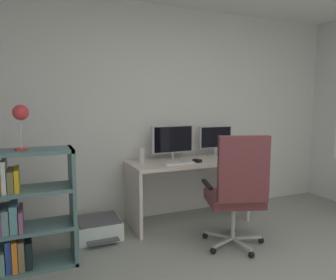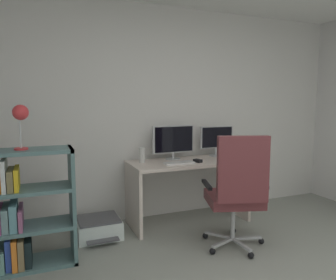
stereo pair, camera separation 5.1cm
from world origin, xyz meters
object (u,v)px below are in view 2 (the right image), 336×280
monitor_secondary (216,139)px  desk_lamp (21,116)px  desk (188,177)px  desktop_speaker (142,155)px  computer_mouse (198,161)px  monitor_main (173,140)px  printer (99,228)px  keyboard (179,163)px  office_chair (237,189)px  bookshelf (19,214)px

monitor_secondary → desk_lamp: 2.33m
desk → desktop_speaker: 0.62m
desk → monitor_secondary: size_ratio=3.10×
desk → monitor_secondary: monitor_secondary is taller
monitor_secondary → computer_mouse: size_ratio=4.50×
monitor_main → desktop_speaker: 0.44m
desktop_speaker → computer_mouse: bearing=-21.3°
desk_lamp → printer: bearing=29.3°
desk → keyboard: 0.30m
computer_mouse → desk_lamp: desk_lamp is taller
monitor_main → office_chair: (0.23, -1.01, -0.37)m
desk_lamp → desktop_speaker: bearing=23.6°
desktop_speaker → keyboard: bearing=-33.6°
monitor_main → printer: monitor_main is taller
bookshelf → computer_mouse: bearing=9.1°
keyboard → office_chair: 0.79m
monitor_secondary → monitor_main: bearing=-180.0°
desk_lamp → printer: size_ratio=0.77×
desk → office_chair: bearing=-83.2°
printer → computer_mouse: bearing=-4.2°
monitor_secondary → desk: bearing=-161.4°
desktop_speaker → office_chair: 1.18m
desktop_speaker → printer: 0.92m
desktop_speaker → printer: (-0.54, -0.15, -0.73)m
monitor_main → bookshelf: monitor_main is taller
monitor_main → bookshelf: 1.85m
monitor_secondary → computer_mouse: (-0.41, -0.28, -0.21)m
bookshelf → keyboard: bearing=10.2°
computer_mouse → desktop_speaker: desktop_speaker is taller
monitor_secondary → printer: monitor_secondary is taller
keyboard → printer: bearing=174.0°
desktop_speaker → office_chair: (0.64, -0.97, -0.22)m
desk → computer_mouse: 0.26m
bookshelf → printer: bookshelf is taller
bookshelf → desk_lamp: 0.84m
monitor_main → monitor_secondary: bearing=0.0°
desk → monitor_main: monitor_main is taller
monitor_main → computer_mouse: monitor_main is taller
computer_mouse → printer: 1.32m
computer_mouse → desk_lamp: (-1.82, -0.30, 0.56)m
computer_mouse → office_chair: office_chair is taller
desk → bookshelf: bearing=-166.9°
printer → office_chair: bearing=-34.7°
monitor_secondary → desktop_speaker: monitor_secondary is taller
desk_lamp → bookshelf: bearing=-180.0°
desk → desktop_speaker: size_ratio=8.20×
keyboard → desk_lamp: 1.71m
desktop_speaker → office_chair: size_ratio=0.15×
office_chair → monitor_main: bearing=102.8°
office_chair → desk: bearing=96.8°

